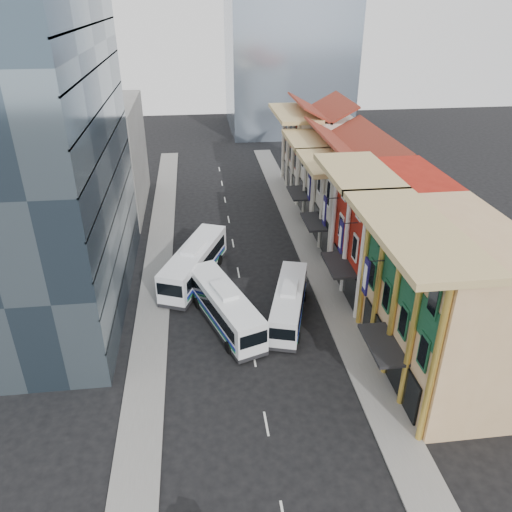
{
  "coord_description": "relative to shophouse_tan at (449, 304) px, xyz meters",
  "views": [
    {
      "loc": [
        -3.72,
        -23.51,
        26.13
      ],
      "look_at": [
        1.31,
        17.38,
        4.31
      ],
      "focal_mm": 35.0,
      "sensor_mm": 36.0,
      "label": 1
    }
  ],
  "objects": [
    {
      "name": "bus_right",
      "position": [
        -10.23,
        8.19,
        -4.33
      ],
      "size": [
        5.31,
        10.71,
        3.35
      ],
      "primitive_type": null,
      "rotation": [
        0.0,
        0.0,
        -0.29
      ],
      "color": "silver",
      "rests_on": "ground"
    },
    {
      "name": "shophouse_cream_near",
      "position": [
        0.0,
        21.5,
        -1.0
      ],
      "size": [
        8.0,
        9.0,
        10.0
      ],
      "primitive_type": "cube",
      "color": "beige",
      "rests_on": "ground"
    },
    {
      "name": "office_tower",
      "position": [
        -31.0,
        14.0,
        9.0
      ],
      "size": [
        12.0,
        26.0,
        30.0
      ],
      "primitive_type": "cube",
      "color": "#384959",
      "rests_on": "ground"
    },
    {
      "name": "bus_left_far",
      "position": [
        -18.51,
        16.12,
        -4.04
      ],
      "size": [
        7.26,
        12.39,
        3.92
      ],
      "primitive_type": null,
      "rotation": [
        0.0,
        0.0,
        -0.39
      ],
      "color": "white",
      "rests_on": "ground"
    },
    {
      "name": "shophouse_cream_mid",
      "position": [
        0.0,
        30.5,
        -1.0
      ],
      "size": [
        8.0,
        9.0,
        10.0
      ],
      "primitive_type": "cube",
      "color": "beige",
      "rests_on": "ground"
    },
    {
      "name": "sidewalk_left",
      "position": [
        -22.5,
        17.0,
        -5.92
      ],
      "size": [
        3.0,
        90.0,
        0.15
      ],
      "primitive_type": "cube",
      "color": "slate",
      "rests_on": "ground"
    },
    {
      "name": "bus_left_near",
      "position": [
        -16.0,
        7.97,
        -4.13
      ],
      "size": [
        6.43,
        11.94,
        3.75
      ],
      "primitive_type": null,
      "rotation": [
        0.0,
        0.0,
        0.34
      ],
      "color": "white",
      "rests_on": "ground"
    },
    {
      "name": "sidewalk_right",
      "position": [
        -5.5,
        17.0,
        -5.92
      ],
      "size": [
        3.0,
        90.0,
        0.15
      ],
      "primitive_type": "cube",
      "color": "slate",
      "rests_on": "ground"
    },
    {
      "name": "shophouse_tan",
      "position": [
        0.0,
        0.0,
        0.0
      ],
      "size": [
        8.0,
        14.0,
        12.0
      ],
      "primitive_type": "cube",
      "color": "tan",
      "rests_on": "ground"
    },
    {
      "name": "shophouse_red",
      "position": [
        0.0,
        12.0,
        0.0
      ],
      "size": [
        8.0,
        10.0,
        12.0
      ],
      "primitive_type": "cube",
      "color": "#9E1E11",
      "rests_on": "ground"
    },
    {
      "name": "shophouse_cream_far",
      "position": [
        0.0,
        41.0,
        -0.5
      ],
      "size": [
        8.0,
        12.0,
        11.0
      ],
      "primitive_type": "cube",
      "color": "beige",
      "rests_on": "ground"
    },
    {
      "name": "office_block_far",
      "position": [
        -30.0,
        37.0,
        1.0
      ],
      "size": [
        10.0,
        18.0,
        14.0
      ],
      "primitive_type": "cube",
      "color": "gray",
      "rests_on": "ground"
    },
    {
      "name": "ground",
      "position": [
        -14.0,
        -5.0,
        -6.0
      ],
      "size": [
        200.0,
        200.0,
        0.0
      ],
      "primitive_type": "plane",
      "color": "black",
      "rests_on": "ground"
    }
  ]
}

